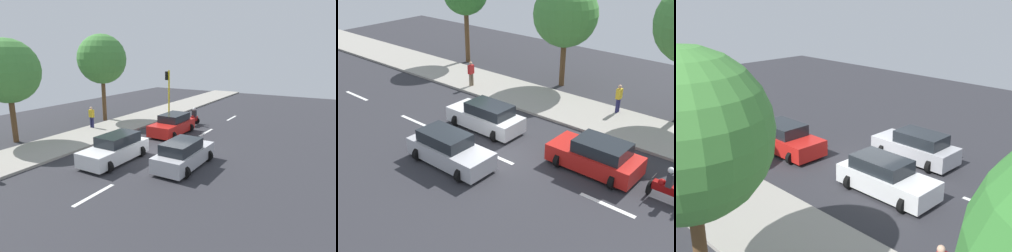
# 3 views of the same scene
# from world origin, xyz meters

# --- Properties ---
(ground_plane) EXTENTS (40.00, 60.00, 0.10)m
(ground_plane) POSITION_xyz_m (0.00, 0.00, -0.05)
(ground_plane) COLOR #2D2D33
(sidewalk) EXTENTS (4.00, 60.00, 0.15)m
(sidewalk) POSITION_xyz_m (7.00, 0.00, 0.07)
(sidewalk) COLOR #9E998E
(sidewalk) RESTS_ON ground
(lane_stripe_north) EXTENTS (0.20, 2.40, 0.01)m
(lane_stripe_north) POSITION_xyz_m (0.00, -6.00, 0.01)
(lane_stripe_north) COLOR white
(lane_stripe_north) RESTS_ON ground
(lane_stripe_mid) EXTENTS (0.20, 2.40, 0.01)m
(lane_stripe_mid) POSITION_xyz_m (0.00, 0.00, 0.01)
(lane_stripe_mid) COLOR white
(lane_stripe_mid) RESTS_ON ground
(lane_stripe_south) EXTENTS (0.20, 2.40, 0.01)m
(lane_stripe_south) POSITION_xyz_m (0.00, 6.00, 0.01)
(lane_stripe_south) COLOR white
(lane_stripe_south) RESTS_ON ground
(lane_stripe_far_south) EXTENTS (0.20, 2.40, 0.01)m
(lane_stripe_far_south) POSITION_xyz_m (0.00, 12.00, 0.01)
(lane_stripe_far_south) COLOR white
(lane_stripe_far_south) RESTS_ON ground
(car_white) EXTENTS (2.16, 4.30, 1.52)m
(car_white) POSITION_xyz_m (1.94, 2.30, 0.71)
(car_white) COLOR white
(car_white) RESTS_ON ground
(car_red) EXTENTS (2.26, 4.12, 1.52)m
(car_red) POSITION_xyz_m (2.02, -4.31, 0.71)
(car_red) COLOR red
(car_red) RESTS_ON ground
(car_silver) EXTENTS (2.13, 4.26, 1.52)m
(car_silver) POSITION_xyz_m (-1.80, 1.13, 0.71)
(car_silver) COLOR #B7B7BC
(car_silver) RESTS_ON ground
(motorcycle) EXTENTS (0.60, 1.30, 1.53)m
(motorcycle) POSITION_xyz_m (1.84, -7.56, 0.64)
(motorcycle) COLOR black
(motorcycle) RESTS_ON ground
(pedestrian_near_signal) EXTENTS (0.40, 0.24, 1.69)m
(pedestrian_near_signal) POSITION_xyz_m (5.94, 7.39, 1.06)
(pedestrian_near_signal) COLOR #72604C
(pedestrian_near_signal) RESTS_ON sidewalk
(pedestrian_by_tree) EXTENTS (0.40, 0.24, 1.69)m
(pedestrian_by_tree) POSITION_xyz_m (8.28, -2.23, 1.06)
(pedestrian_by_tree) COLOR #1E1E4C
(pedestrian_by_tree) RESTS_ON sidewalk
(street_tree_south) EXTENTS (4.23, 4.23, 6.95)m
(street_tree_south) POSITION_xyz_m (10.31, 2.98, 4.82)
(street_tree_south) COLOR brown
(street_tree_south) RESTS_ON ground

